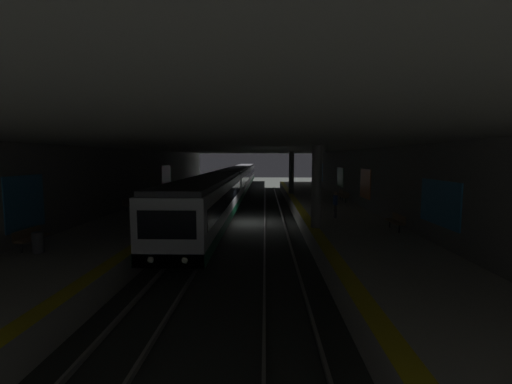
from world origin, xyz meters
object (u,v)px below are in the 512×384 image
Objects in this scene: pillar_far at (291,173)px; person_standing_far at (192,183)px; pillar_near at (317,187)px; metro_train at (235,181)px; bench_left_mid at (345,196)px; trash_bin at (38,242)px; bench_left_far at (340,194)px; person_walking_mid at (335,204)px; bench_left_near at (396,221)px; bench_right_near at (30,236)px; person_waiting_near at (317,198)px; bench_right_mid at (129,203)px.

pillar_far reaches higher than person_standing_far.
pillar_near is 0.08× the size of metro_train.
bench_left_mid reaches higher than trash_bin.
bench_left_far is 1.01× the size of person_walking_mid.
bench_right_near is at bearing 103.79° from bench_left_near.
bench_left_near is at bearing -73.63° from trash_bin.
person_waiting_near is at bearing 22.90° from bench_left_near.
pillar_near reaches higher than person_standing_far.
bench_left_far is at bearing 0.00° from bench_left_mid.
person_waiting_near is 18.00m from trash_bin.
bench_right_mid is 13.96m from person_waiting_near.
person_waiting_near is at bearing 10.17° from person_walking_mid.
bench_left_mid is 5.36m from person_waiting_near.
metro_train reaches higher than person_waiting_near.
bench_left_far is 24.85m from bench_right_near.
pillar_near is at bearing -65.91° from trash_bin.
bench_right_mid is at bearing 0.00° from bench_right_near.
person_walking_mid is 1.98× the size of trash_bin.
person_walking_mid is at bearing -142.31° from person_standing_far.
bench_left_far is 18.60m from bench_right_mid.
bench_left_near is 25.57m from person_standing_far.
person_waiting_near is 1.81× the size of trash_bin.
person_standing_far is at bearing 29.43° from pillar_near.
person_waiting_near is 0.89× the size of person_standing_far.
person_waiting_near is at bearing -155.27° from metro_train.
trash_bin is at bearing 106.37° from bench_left_near.
person_walking_mid is at bearing -100.50° from bench_right_mid.
bench_right_mid is (-17.44, 6.33, -0.45)m from metro_train.
pillar_far reaches higher than bench_left_far.
person_standing_far is 2.04× the size of trash_bin.
pillar_far is 2.68× the size of bench_left_mid.
bench_left_far is 1.00× the size of bench_right_mid.
bench_right_mid is at bearing 173.00° from person_standing_far.
metro_train is 18.56m from bench_right_mid.
person_waiting_near reaches higher than bench_left_mid.
bench_left_mid is (11.78, 0.00, 0.00)m from bench_left_near.
bench_left_far is at bearing -66.60° from bench_right_mid.
bench_left_near is 2.00× the size of trash_bin.
bench_left_near is at bearing 180.00° from bench_left_far.
person_walking_mid is at bearing -61.32° from bench_right_near.
metro_train is at bearing 52.24° from pillar_far.
person_standing_far is (6.56, 15.36, 0.42)m from bench_left_far.
bench_right_mid is at bearing 113.40° from bench_left_far.
person_walking_mid reaches higher than bench_right_near.
bench_left_near is at bearing -98.62° from pillar_near.
metro_train is at bearing 24.73° from person_waiting_near.
person_waiting_near reaches higher than bench_left_far.
pillar_far is (18.22, 0.00, 0.00)m from pillar_near.
bench_left_near is (-23.92, -10.73, -0.45)m from metro_train.
pillar_far is at bearing 6.42° from person_walking_mid.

